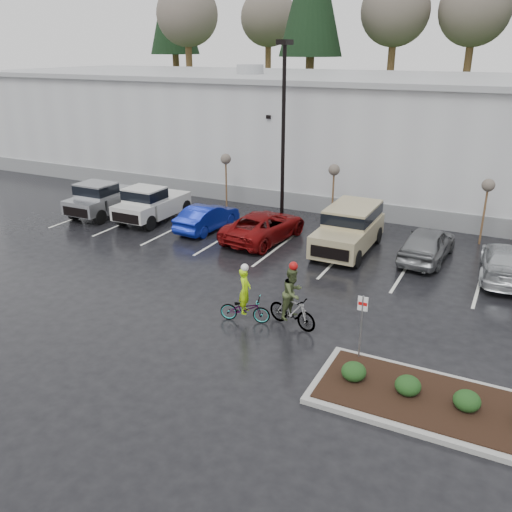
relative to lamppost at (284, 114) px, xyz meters
The scene contains 22 objects.
ground 13.87m from the lamppost, 71.57° to the right, with size 120.00×120.00×0.00m, color black.
warehouse 10.95m from the lamppost, 68.18° to the left, with size 60.50×15.50×7.20m.
wooded_ridge 33.35m from the lamppost, 83.09° to the left, with size 80.00×25.00×6.00m, color #27431C.
lamppost is the anchor object (origin of this frame).
sapling_west 5.07m from the lamppost, 165.96° to the left, with size 0.60×0.60×3.20m.
sapling_mid 4.00m from the lamppost, 21.80° to the left, with size 0.60×0.60×3.20m.
sapling_east 10.48m from the lamppost, ahead, with size 0.60×0.60×3.20m.
curb_island 17.93m from the lamppost, 49.76° to the right, with size 8.00×3.00×0.15m, color gray.
mulch_bed 17.90m from the lamppost, 49.76° to the right, with size 7.60×2.60×0.04m, color black.
shrub_a 16.15m from the lamppost, 58.39° to the right, with size 0.70×0.70×0.52m, color #123315.
shrub_b 16.94m from the lamppost, 53.84° to the right, with size 0.70×0.70×0.52m, color #123315.
shrub_c 17.83m from the lamppost, 49.76° to the right, with size 0.70×0.70×0.52m, color #123315.
fire_lane_sign 14.78m from the lamppost, 56.54° to the right, with size 0.30×0.05×2.20m.
pickup_silver 10.95m from the lamppost, 162.61° to the right, with size 2.10×5.20×1.96m, color #A1A3A8, non-canonical shape.
pickup_white 8.37m from the lamppost, 157.70° to the right, with size 2.10×5.20×1.96m, color beige, non-canonical shape.
car_blue 6.52m from the lamppost, 133.86° to the right, with size 1.42×4.08×1.34m, color navy.
car_red 5.87m from the lamppost, 82.08° to the right, with size 2.36×5.11×1.42m, color maroon.
suv_tan 7.09m from the lamppost, 31.34° to the right, with size 2.20×5.10×2.06m, color tan, non-canonical shape.
car_grey 9.71m from the lamppost, 15.57° to the right, with size 1.79×4.46×1.52m, color slate.
car_far_silver 12.70m from the lamppost, 14.18° to the right, with size 1.97×4.86×1.41m, color #B5BABE.
cyclist_hivis 12.62m from the lamppost, 72.26° to the right, with size 1.86×1.01×2.14m.
cyclist_olive 12.76m from the lamppost, 64.29° to the right, with size 1.89×0.96×2.37m.
Camera 1 is at (7.34, -13.81, 8.91)m, focal length 38.00 mm.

